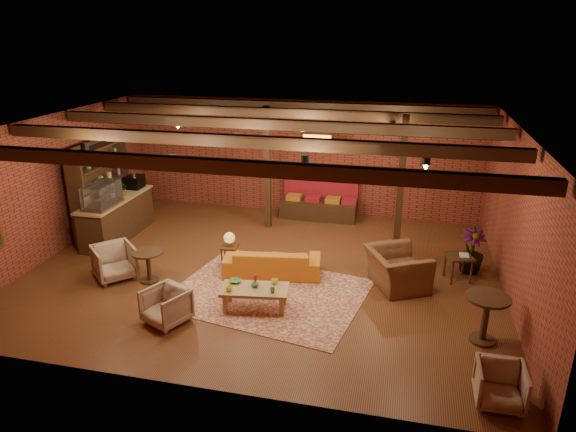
% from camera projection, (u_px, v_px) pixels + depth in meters
% --- Properties ---
extents(floor, '(10.00, 10.00, 0.00)m').
position_uv_depth(floor, '(264.00, 270.00, 11.30)').
color(floor, '#3D220F').
rests_on(floor, ground).
extents(ceiling, '(10.00, 8.00, 0.02)m').
position_uv_depth(ceiling, '(261.00, 125.00, 10.20)').
color(ceiling, black).
rests_on(ceiling, wall_back).
extents(wall_back, '(10.00, 0.02, 3.20)m').
position_uv_depth(wall_back, '(301.00, 157.00, 14.40)').
color(wall_back, brown).
rests_on(wall_back, ground).
extents(wall_front, '(10.00, 0.02, 3.20)m').
position_uv_depth(wall_front, '(183.00, 291.00, 7.09)').
color(wall_front, brown).
rests_on(wall_front, ground).
extents(wall_left, '(0.02, 8.00, 3.20)m').
position_uv_depth(wall_left, '(54.00, 186.00, 11.82)').
color(wall_left, brown).
rests_on(wall_left, ground).
extents(wall_right, '(0.02, 8.00, 3.20)m').
position_uv_depth(wall_right, '(517.00, 221.00, 9.68)').
color(wall_right, brown).
rests_on(wall_right, ground).
extents(ceiling_beams, '(9.80, 6.40, 0.22)m').
position_uv_depth(ceiling_beams, '(261.00, 131.00, 10.24)').
color(ceiling_beams, '#311B10').
rests_on(ceiling_beams, ceiling).
extents(ceiling_pipe, '(9.60, 0.12, 0.12)m').
position_uv_depth(ceiling_pipe, '(280.00, 128.00, 11.78)').
color(ceiling_pipe, black).
rests_on(ceiling_pipe, ceiling).
extents(post_left, '(0.16, 0.16, 3.20)m').
position_uv_depth(post_left, '(267.00, 169.00, 13.25)').
color(post_left, '#311B10').
rests_on(post_left, ground).
extents(post_right, '(0.16, 0.16, 3.20)m').
position_uv_depth(post_right, '(401.00, 184.00, 11.98)').
color(post_right, '#311B10').
rests_on(post_right, ground).
extents(service_counter, '(0.80, 2.50, 1.60)m').
position_uv_depth(service_counter, '(116.00, 207.00, 12.82)').
color(service_counter, '#311B10').
rests_on(service_counter, ground).
extents(plant_counter, '(0.35, 0.39, 0.30)m').
position_uv_depth(plant_counter, '(122.00, 189.00, 12.83)').
color(plant_counter, '#337F33').
rests_on(plant_counter, service_counter).
extents(shelving_hutch, '(0.52, 2.00, 2.40)m').
position_uv_depth(shelving_hutch, '(102.00, 190.00, 12.86)').
color(shelving_hutch, '#311B10').
rests_on(shelving_hutch, ground).
extents(banquette, '(2.10, 0.70, 1.00)m').
position_uv_depth(banquette, '(319.00, 201.00, 14.24)').
color(banquette, maroon).
rests_on(banquette, ground).
extents(service_sign, '(0.86, 0.06, 0.30)m').
position_uv_depth(service_sign, '(317.00, 138.00, 13.20)').
color(service_sign, orange).
rests_on(service_sign, ceiling).
extents(ceiling_spotlights, '(6.40, 4.40, 0.28)m').
position_uv_depth(ceiling_spotlights, '(261.00, 142.00, 10.31)').
color(ceiling_spotlights, black).
rests_on(ceiling_spotlights, ceiling).
extents(rug, '(4.15, 3.46, 0.01)m').
position_uv_depth(rug, '(268.00, 293.00, 10.31)').
color(rug, maroon).
rests_on(rug, floor).
extents(sofa, '(2.16, 1.11, 0.60)m').
position_uv_depth(sofa, '(272.00, 261.00, 11.02)').
color(sofa, '#BD661A').
rests_on(sofa, floor).
extents(coffee_table, '(1.34, 0.81, 0.68)m').
position_uv_depth(coffee_table, '(254.00, 290.00, 9.64)').
color(coffee_table, olive).
rests_on(coffee_table, floor).
extents(side_table_lamp, '(0.42, 0.42, 0.78)m').
position_uv_depth(side_table_lamp, '(229.00, 240.00, 11.36)').
color(side_table_lamp, '#311B10').
rests_on(side_table_lamp, floor).
extents(round_table_left, '(0.65, 0.65, 0.68)m').
position_uv_depth(round_table_left, '(148.00, 261.00, 10.67)').
color(round_table_left, '#311B10').
rests_on(round_table_left, floor).
extents(armchair_a, '(1.08, 1.08, 0.81)m').
position_uv_depth(armchair_a, '(114.00, 260.00, 10.83)').
color(armchair_a, '#C2B296').
rests_on(armchair_a, floor).
extents(armchair_b, '(0.92, 0.89, 0.72)m').
position_uv_depth(armchair_b, '(166.00, 304.00, 9.19)').
color(armchair_b, '#C2B296').
rests_on(armchair_b, floor).
extents(armchair_right, '(1.25, 1.44, 1.06)m').
position_uv_depth(armchair_right, '(398.00, 263.00, 10.41)').
color(armchair_right, brown).
rests_on(armchair_right, floor).
extents(side_table_book, '(0.64, 0.64, 0.59)m').
position_uv_depth(side_table_book, '(459.00, 257.00, 10.69)').
color(side_table_book, '#311B10').
rests_on(side_table_book, floor).
extents(round_table_right, '(0.73, 0.73, 0.86)m').
position_uv_depth(round_table_right, '(486.00, 312.00, 8.55)').
color(round_table_right, '#311B10').
rests_on(round_table_right, floor).
extents(armchair_far, '(0.66, 0.62, 0.67)m').
position_uv_depth(armchair_far, '(500.00, 384.00, 7.19)').
color(armchair_far, '#C2B296').
rests_on(armchair_far, floor).
extents(plant_tall, '(2.16, 2.16, 2.95)m').
position_uv_depth(plant_tall, '(477.00, 208.00, 10.74)').
color(plant_tall, '#4C7F4C').
rests_on(plant_tall, floor).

